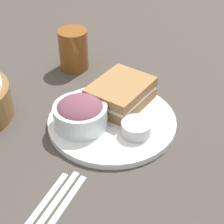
# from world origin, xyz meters

# --- Properties ---
(ground_plane) EXTENTS (4.00, 4.00, 0.00)m
(ground_plane) POSITION_xyz_m (0.00, 0.00, 0.00)
(ground_plane) COLOR #3D3833
(plate) EXTENTS (0.29, 0.29, 0.01)m
(plate) POSITION_xyz_m (0.00, 0.00, 0.01)
(plate) COLOR silver
(plate) RESTS_ON ground_plane
(sandwich) EXTENTS (0.17, 0.15, 0.06)m
(sandwich) POSITION_xyz_m (0.06, -0.00, 0.04)
(sandwich) COLOR olive
(sandwich) RESTS_ON plate
(salad_bowl) EXTENTS (0.12, 0.12, 0.07)m
(salad_bowl) POSITION_xyz_m (-0.04, 0.06, 0.05)
(salad_bowl) COLOR silver
(salad_bowl) RESTS_ON plate
(dressing_cup) EXTENTS (0.07, 0.07, 0.03)m
(dressing_cup) POSITION_xyz_m (-0.03, -0.07, 0.03)
(dressing_cup) COLOR #B7B7BC
(dressing_cup) RESTS_ON plate
(orange_wedge) EXTENTS (0.04, 0.04, 0.04)m
(orange_wedge) POSITION_xyz_m (0.02, 0.09, 0.03)
(orange_wedge) COLOR orange
(orange_wedge) RESTS_ON plate
(drink_glass) EXTENTS (0.08, 0.08, 0.11)m
(drink_glass) POSITION_xyz_m (0.21, 0.18, 0.06)
(drink_glass) COLOR brown
(drink_glass) RESTS_ON ground_plane
(fork) EXTENTS (0.17, 0.03, 0.01)m
(fork) POSITION_xyz_m (-0.26, 0.01, 0.00)
(fork) COLOR silver
(fork) RESTS_ON ground_plane
(knife) EXTENTS (0.18, 0.03, 0.01)m
(knife) POSITION_xyz_m (-0.26, 0.03, 0.00)
(knife) COLOR silver
(knife) RESTS_ON ground_plane
(spoon) EXTENTS (0.16, 0.03, 0.01)m
(spoon) POSITION_xyz_m (-0.26, 0.05, 0.00)
(spoon) COLOR silver
(spoon) RESTS_ON ground_plane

